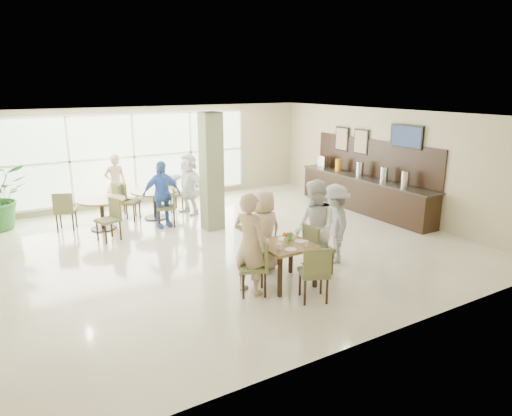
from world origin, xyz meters
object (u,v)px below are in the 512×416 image
teen_left (250,244)px  adult_a (162,194)px  round_table_left (102,206)px  adult_standing (116,183)px  main_table (286,249)px  teen_far (264,230)px  round_table_right (155,196)px  teen_right (315,228)px  teen_standing (335,224)px  adult_b (188,184)px  buffet_counter (364,191)px

teen_left → adult_a: bearing=-23.5°
round_table_left → teen_left: size_ratio=0.65×
adult_a → adult_standing: bearing=106.6°
main_table → adult_a: (-0.70, 4.34, 0.17)m
main_table → teen_far: size_ratio=0.57×
main_table → round_table_right: size_ratio=0.73×
teen_far → adult_a: (-0.73, 3.56, 0.05)m
teen_right → adult_standing: teen_right is taller
round_table_left → teen_standing: 5.67m
adult_a → adult_b: 1.30m
round_table_right → buffet_counter: 5.68m
round_table_left → teen_right: size_ratio=0.64×
teen_right → adult_b: bearing=-160.9°
round_table_left → adult_b: (2.35, 0.23, 0.24)m
teen_right → teen_standing: 0.76m
adult_b → adult_standing: size_ratio=1.01×
round_table_right → adult_standing: (-0.72, 1.07, 0.22)m
teen_left → teen_far: bearing=-68.3°
round_table_left → buffet_counter: size_ratio=0.24×
main_table → teen_standing: (1.41, 0.39, 0.14)m
teen_far → teen_right: size_ratio=0.87×
main_table → adult_b: (0.33, 5.12, 0.18)m
buffet_counter → teen_left: bearing=-151.7°
round_table_left → round_table_right: size_ratio=0.95×
teen_right → adult_b: (-0.38, 5.01, -0.06)m
teen_far → adult_b: 4.35m
buffet_counter → teen_right: size_ratio=2.66×
teen_standing → adult_standing: size_ratio=0.96×
teen_right → adult_a: 4.45m
buffet_counter → adult_standing: (-5.94, 3.32, 0.26)m
teen_right → round_table_left: bearing=-135.5°
main_table → teen_far: teen_far is taller
main_table → teen_standing: size_ratio=0.56×
round_table_left → teen_left: bearing=-74.8°
adult_a → adult_b: adult_b is taller
main_table → adult_b: size_ratio=0.53×
round_table_right → round_table_left: bearing=-170.0°
adult_standing → teen_standing: bearing=112.7°
round_table_left → teen_left: 5.04m
teen_right → adult_b: 5.02m
round_table_left → adult_b: 2.37m
teen_left → teen_right: bearing=-110.5°
main_table → teen_far: 0.79m
main_table → teen_right: bearing=9.1°
round_table_right → teen_far: size_ratio=0.78×
teen_left → teen_far: size_ratio=1.13×
teen_left → adult_standing: (-0.63, 6.17, -0.06)m
round_table_right → adult_standing: adult_standing is taller
round_table_left → teen_far: teen_far is taller
buffet_counter → teen_standing: size_ratio=3.00×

